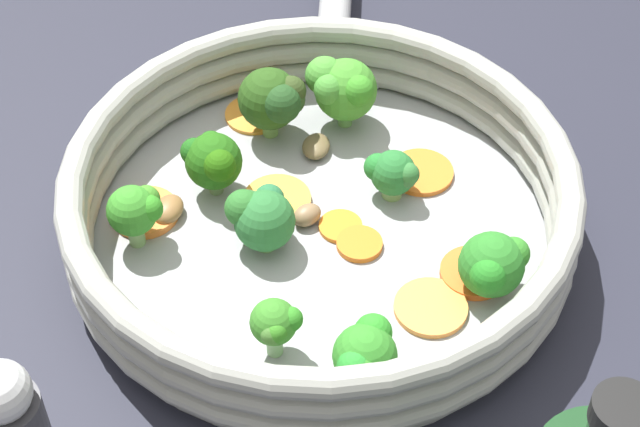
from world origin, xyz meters
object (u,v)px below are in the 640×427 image
object	(u,v)px
broccoli_floret_2	(136,210)
mushroom_piece_0	(168,209)
carrot_slice_3	(421,172)
broccoli_floret_1	(275,325)
carrot_slice_2	(254,114)
broccoli_floret_4	(260,216)
carrot_slice_5	(431,307)
skillet	(320,235)
carrot_slice_7	(473,273)
mushroom_piece_1	(307,215)
broccoli_floret_6	(393,173)
carrot_slice_0	(360,244)
carrot_slice_6	(277,200)
mushroom_piece_2	(314,146)
carrot_slice_1	(145,212)
broccoli_floret_8	(213,160)
broccoli_floret_7	(364,356)
broccoli_floret_3	(274,99)
broccoli_floret_5	(342,88)
broccoli_floret_0	(493,265)

from	to	relation	value
broccoli_floret_2	mushroom_piece_0	size ratio (longest dim) A/B	1.78
carrot_slice_3	broccoli_floret_1	xyz separation A→B (m)	(0.16, -0.11, 0.03)
carrot_slice_2	broccoli_floret_4	xyz separation A→B (m)	(0.13, 0.01, 0.02)
carrot_slice_5	broccoli_floret_4	xyz separation A→B (m)	(-0.06, -0.11, 0.02)
skillet	carrot_slice_7	bearing A→B (deg)	65.20
mushroom_piece_0	mushroom_piece_1	xyz separation A→B (m)	(0.01, 0.10, 0.00)
broccoli_floret_6	mushroom_piece_1	size ratio (longest dim) A/B	1.79
carrot_slice_0	broccoli_floret_2	distance (m)	0.15
carrot_slice_6	broccoli_floret_4	xyz separation A→B (m)	(0.04, -0.01, 0.02)
mushroom_piece_2	broccoli_floret_6	bearing A→B (deg)	48.18
carrot_slice_1	broccoli_floret_8	size ratio (longest dim) A/B	0.97
broccoli_floret_6	mushroom_piece_0	world-z (taller)	broccoli_floret_6
skillet	carrot_slice_3	world-z (taller)	carrot_slice_3
carrot_slice_7	broccoli_floret_4	distance (m)	0.15
carrot_slice_5	mushroom_piece_0	distance (m)	0.19
broccoli_floret_1	carrot_slice_6	bearing A→B (deg)	179.36
carrot_slice_5	broccoli_floret_2	world-z (taller)	broccoli_floret_2
carrot_slice_7	broccoli_floret_6	distance (m)	0.09
broccoli_floret_7	mushroom_piece_0	bearing A→B (deg)	-138.52
carrot_slice_1	broccoli_floret_8	distance (m)	0.06
carrot_slice_1	broccoli_floret_3	xyz separation A→B (m)	(-0.08, 0.09, 0.03)
carrot_slice_6	mushroom_piece_2	xyz separation A→B (m)	(-0.05, 0.03, 0.00)
carrot_slice_0	broccoli_floret_1	distance (m)	0.11
carrot_slice_7	carrot_slice_2	bearing A→B (deg)	-138.80
carrot_slice_2	carrot_slice_5	distance (m)	0.22
carrot_slice_1	mushroom_piece_1	bearing A→B (deg)	84.50
carrot_slice_3	broccoli_floret_3	world-z (taller)	broccoli_floret_3
carrot_slice_7	broccoli_floret_5	world-z (taller)	broccoli_floret_5
mushroom_piece_0	carrot_slice_7	bearing A→B (deg)	73.17
broccoli_floret_5	mushroom_piece_0	size ratio (longest dim) A/B	2.09
carrot_slice_0	broccoli_floret_3	distance (m)	0.13
carrot_slice_2	broccoli_floret_5	distance (m)	0.08
broccoli_floret_3	broccoli_floret_6	world-z (taller)	broccoli_floret_3
broccoli_floret_1	mushroom_piece_0	world-z (taller)	broccoli_floret_1
carrot_slice_5	carrot_slice_6	world-z (taller)	same
carrot_slice_0	broccoli_floret_8	size ratio (longest dim) A/B	0.64
carrot_slice_6	broccoli_floret_5	world-z (taller)	broccoli_floret_5
carrot_slice_2	carrot_slice_7	bearing A→B (deg)	41.20
broccoli_floret_4	broccoli_floret_5	size ratio (longest dim) A/B	0.83
carrot_slice_3	carrot_slice_5	world-z (taller)	same
carrot_slice_2	broccoli_floret_2	xyz separation A→B (m)	(0.13, -0.08, 0.03)
skillet	broccoli_floret_0	world-z (taller)	broccoli_floret_0
carrot_slice_7	broccoli_floret_7	bearing A→B (deg)	-43.93
carrot_slice_5	mushroom_piece_1	world-z (taller)	mushroom_piece_1
carrot_slice_6	carrot_slice_2	bearing A→B (deg)	-169.93
broccoli_floret_3	broccoli_floret_8	distance (m)	0.07
broccoli_floret_6	broccoli_floret_7	size ratio (longest dim) A/B	0.77
broccoli_floret_4	skillet	bearing A→B (deg)	106.39
carrot_slice_2	carrot_slice_5	world-z (taller)	carrot_slice_5
carrot_slice_7	broccoli_floret_4	bearing A→B (deg)	-103.71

